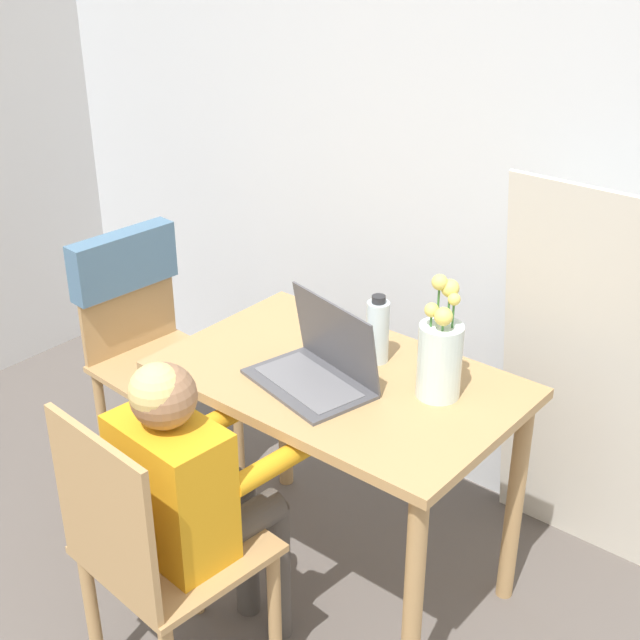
# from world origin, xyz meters

# --- Properties ---
(wall_back) EXTENTS (6.40, 0.05, 2.50)m
(wall_back) POSITION_xyz_m (0.00, 2.23, 1.25)
(wall_back) COLOR silver
(wall_back) RESTS_ON ground_plane
(dining_table) EXTENTS (0.99, 0.62, 0.73)m
(dining_table) POSITION_xyz_m (-0.25, 1.51, 0.61)
(dining_table) COLOR tan
(dining_table) RESTS_ON ground_plane
(chair_occupied) EXTENTS (0.43, 0.43, 0.88)m
(chair_occupied) POSITION_xyz_m (-0.32, 0.88, 0.46)
(chair_occupied) COLOR tan
(chair_occupied) RESTS_ON ground_plane
(chair_spare) EXTENTS (0.46, 0.43, 0.89)m
(chair_spare) POSITION_xyz_m (-1.15, 1.55, 0.60)
(chair_spare) COLOR tan
(chair_spare) RESTS_ON ground_plane
(person_seated) EXTENTS (0.34, 0.44, 0.98)m
(person_seated) POSITION_xyz_m (-0.31, 1.01, 0.61)
(person_seated) COLOR orange
(person_seated) RESTS_ON ground_plane
(laptop) EXTENTS (0.38, 0.30, 0.23)m
(laptop) POSITION_xyz_m (-0.27, 1.45, 0.78)
(laptop) COLOR #4C4C51
(laptop) RESTS_ON dining_table
(flower_vase) EXTENTS (0.12, 0.12, 0.34)m
(flower_vase) POSITION_xyz_m (0.02, 1.60, 0.85)
(flower_vase) COLOR silver
(flower_vase) RESTS_ON dining_table
(water_bottle) EXTENTS (0.07, 0.07, 0.20)m
(water_bottle) POSITION_xyz_m (-0.22, 1.65, 0.82)
(water_bottle) COLOR silver
(water_bottle) RESTS_ON dining_table
(cardboard_panel) EXTENTS (0.57, 0.19, 1.25)m
(cardboard_panel) POSITION_xyz_m (0.26, 2.08, 0.62)
(cardboard_panel) COLOR silver
(cardboard_panel) RESTS_ON ground_plane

